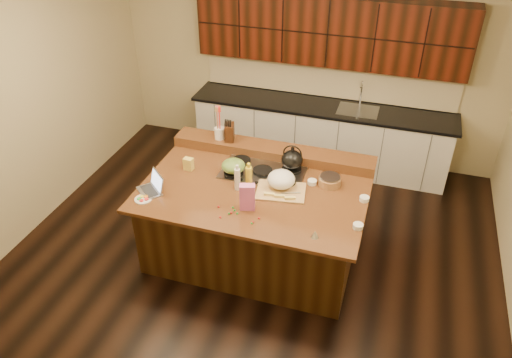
% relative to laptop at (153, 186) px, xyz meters
% --- Properties ---
extents(room, '(5.52, 5.02, 2.72)m').
position_rel_laptop_xyz_m(room, '(1.01, 0.38, 0.38)').
color(room, black).
rests_on(room, ground).
extents(island, '(2.40, 1.60, 0.92)m').
position_rel_laptop_xyz_m(island, '(1.01, 0.38, -0.51)').
color(island, black).
rests_on(island, ground).
extents(back_ledge, '(2.40, 0.30, 0.12)m').
position_rel_laptop_xyz_m(back_ledge, '(1.01, 1.08, 0.01)').
color(back_ledge, black).
rests_on(back_ledge, island).
extents(cooktop, '(0.92, 0.52, 0.05)m').
position_rel_laptop_xyz_m(cooktop, '(1.01, 0.68, -0.04)').
color(cooktop, gray).
rests_on(cooktop, island).
extents(back_counter, '(3.70, 0.66, 2.40)m').
position_rel_laptop_xyz_m(back_counter, '(1.31, 2.60, 0.01)').
color(back_counter, silver).
rests_on(back_counter, ground).
extents(kettle, '(0.25, 0.25, 0.22)m').
position_rel_laptop_xyz_m(kettle, '(1.31, 0.81, 0.10)').
color(kettle, black).
rests_on(kettle, cooktop).
extents(green_bowl, '(0.27, 0.27, 0.14)m').
position_rel_laptop_xyz_m(green_bowl, '(0.71, 0.55, 0.06)').
color(green_bowl, '#567A30').
rests_on(green_bowl, cooktop).
extents(laptop, '(0.36, 0.36, 0.20)m').
position_rel_laptop_xyz_m(laptop, '(0.00, 0.00, 0.00)').
color(laptop, '#B7B7BC').
rests_on(laptop, island).
extents(oil_bottle, '(0.07, 0.07, 0.27)m').
position_rel_laptop_xyz_m(oil_bottle, '(0.96, 0.34, 0.08)').
color(oil_bottle, gold).
rests_on(oil_bottle, island).
extents(vinegar_bottle, '(0.08, 0.08, 0.25)m').
position_rel_laptop_xyz_m(vinegar_bottle, '(0.85, 0.30, 0.07)').
color(vinegar_bottle, silver).
rests_on(vinegar_bottle, island).
extents(wooden_tray, '(0.56, 0.45, 0.21)m').
position_rel_laptop_xyz_m(wooden_tray, '(1.29, 0.43, 0.04)').
color(wooden_tray, tan).
rests_on(wooden_tray, island).
extents(ramekin_a, '(0.13, 0.13, 0.04)m').
position_rel_laptop_xyz_m(ramekin_a, '(2.16, 0.03, -0.03)').
color(ramekin_a, white).
rests_on(ramekin_a, island).
extents(ramekin_b, '(0.10, 0.10, 0.04)m').
position_rel_laptop_xyz_m(ramekin_b, '(2.16, 0.50, -0.03)').
color(ramekin_b, white).
rests_on(ramekin_b, island).
extents(ramekin_c, '(0.11, 0.11, 0.04)m').
position_rel_laptop_xyz_m(ramekin_c, '(1.58, 0.63, -0.03)').
color(ramekin_c, white).
rests_on(ramekin_c, island).
extents(strainer_bowl, '(0.31, 0.31, 0.09)m').
position_rel_laptop_xyz_m(strainer_bowl, '(1.77, 0.67, -0.01)').
color(strainer_bowl, '#996B3F').
rests_on(strainer_bowl, island).
extents(kitchen_timer, '(0.09, 0.09, 0.07)m').
position_rel_laptop_xyz_m(kitchen_timer, '(1.79, -0.22, -0.02)').
color(kitchen_timer, silver).
rests_on(kitchen_timer, island).
extents(pink_bag, '(0.17, 0.12, 0.29)m').
position_rel_laptop_xyz_m(pink_bag, '(1.05, 0.00, 0.09)').
color(pink_bag, '#DC67B8').
rests_on(pink_bag, island).
extents(candy_plate, '(0.24, 0.24, 0.01)m').
position_rel_laptop_xyz_m(candy_plate, '(-0.03, -0.18, -0.05)').
color(candy_plate, white).
rests_on(candy_plate, island).
extents(package_box, '(0.11, 0.08, 0.14)m').
position_rel_laptop_xyz_m(package_box, '(0.19, 0.50, 0.02)').
color(package_box, '#DBC04D').
rests_on(package_box, island).
extents(utensil_crock, '(0.12, 0.12, 0.14)m').
position_rel_laptop_xyz_m(utensil_crock, '(0.35, 1.08, 0.14)').
color(utensil_crock, white).
rests_on(utensil_crock, back_ledge).
extents(knife_block, '(0.14, 0.19, 0.21)m').
position_rel_laptop_xyz_m(knife_block, '(0.48, 1.08, 0.17)').
color(knife_block, black).
rests_on(knife_block, back_ledge).
extents(gumdrop_0, '(0.02, 0.02, 0.02)m').
position_rel_laptop_xyz_m(gumdrop_0, '(1.17, -0.20, -0.04)').
color(gumdrop_0, red).
rests_on(gumdrop_0, island).
extents(gumdrop_1, '(0.02, 0.02, 0.02)m').
position_rel_laptop_xyz_m(gumdrop_1, '(0.91, -0.14, -0.04)').
color(gumdrop_1, '#198C26').
rests_on(gumdrop_1, island).
extents(gumdrop_2, '(0.02, 0.02, 0.02)m').
position_rel_laptop_xyz_m(gumdrop_2, '(0.77, -0.07, -0.04)').
color(gumdrop_2, red).
rests_on(gumdrop_2, island).
extents(gumdrop_3, '(0.02, 0.02, 0.02)m').
position_rel_laptop_xyz_m(gumdrop_3, '(0.91, -0.04, -0.04)').
color(gumdrop_3, '#198C26').
rests_on(gumdrop_3, island).
extents(gumdrop_4, '(0.02, 0.02, 0.02)m').
position_rel_laptop_xyz_m(gumdrop_4, '(1.21, -0.12, -0.04)').
color(gumdrop_4, red).
rests_on(gumdrop_4, island).
extents(gumdrop_5, '(0.02, 0.02, 0.02)m').
position_rel_laptop_xyz_m(gumdrop_5, '(1.17, -0.22, -0.04)').
color(gumdrop_5, '#198C26').
rests_on(gumdrop_5, island).
extents(gumdrop_6, '(0.02, 0.02, 0.02)m').
position_rel_laptop_xyz_m(gumdrop_6, '(0.93, -0.12, -0.04)').
color(gumdrop_6, red).
rests_on(gumdrop_6, island).
extents(gumdrop_7, '(0.02, 0.02, 0.02)m').
position_rel_laptop_xyz_m(gumdrop_7, '(0.94, -0.08, -0.04)').
color(gumdrop_7, '#198C26').
rests_on(gumdrop_7, island).
extents(gumdrop_8, '(0.02, 0.02, 0.02)m').
position_rel_laptop_xyz_m(gumdrop_8, '(0.99, -0.02, -0.04)').
color(gumdrop_8, red).
rests_on(gumdrop_8, island).
extents(gumdrop_9, '(0.02, 0.02, 0.02)m').
position_rel_laptop_xyz_m(gumdrop_9, '(0.99, -0.12, -0.04)').
color(gumdrop_9, '#198C26').
rests_on(gumdrop_9, island).
extents(gumdrop_10, '(0.02, 0.02, 0.02)m').
position_rel_laptop_xyz_m(gumdrop_10, '(0.85, -0.22, -0.04)').
color(gumdrop_10, red).
rests_on(gumdrop_10, island).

